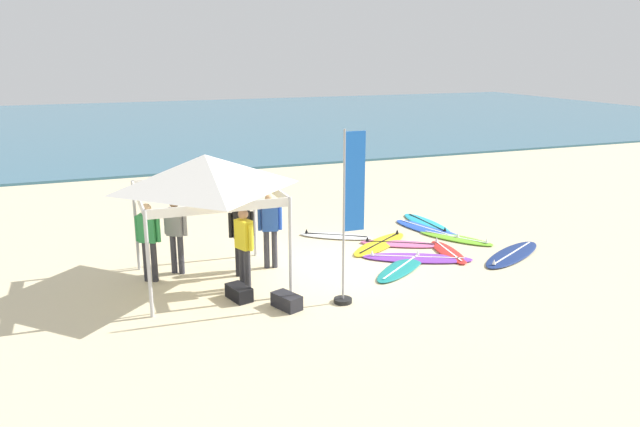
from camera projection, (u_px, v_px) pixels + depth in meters
ground_plane at (331, 266)px, 13.92m from camera, size 80.00×80.00×0.00m
sea at (165, 123)px, 41.02m from camera, size 80.00×36.00×0.10m
canopy_tent at (205, 172)px, 12.35m from camera, size 2.83×2.83×2.75m
surfboard_pink at (400, 244)px, 15.43m from camera, size 2.05×1.49×0.19m
surfboard_teal at (402, 267)px, 13.75m from camera, size 2.13×1.83×0.19m
surfboard_lime at (456, 238)px, 15.88m from camera, size 1.56×2.05×0.19m
surfboard_cyan at (427, 223)px, 17.23m from camera, size 0.65×2.28×0.19m
surfboard_white at (336, 236)px, 16.08m from camera, size 1.93×1.50×0.19m
surfboard_navy at (512, 254)px, 14.63m from camera, size 2.56×1.86×0.19m
surfboard_yellow at (380, 244)px, 15.41m from camera, size 2.28×1.86×0.19m
surfboard_red at (448, 252)px, 14.81m from camera, size 0.77×1.86×0.19m
surfboard_blue at (429, 230)px, 16.63m from camera, size 1.32×2.54×0.19m
surfboard_purple at (417, 258)px, 14.37m from camera, size 2.63×1.79×0.19m
person_black at (242, 232)px, 13.11m from camera, size 0.55×0.26×1.71m
person_yellow at (244, 243)px, 12.35m from camera, size 0.34×0.51×1.71m
person_blue at (270, 226)px, 13.60m from camera, size 0.54×0.29×1.71m
person_green at (148, 237)px, 12.78m from camera, size 0.49×0.37×1.71m
person_grey at (176, 230)px, 13.25m from camera, size 0.46×0.39×1.71m
banner_flag at (349, 225)px, 11.56m from camera, size 0.60×0.36×3.40m
gear_bag_near_tent at (287, 301)px, 11.64m from camera, size 0.52×0.68×0.28m
gear_bag_by_pole at (239, 293)px, 12.04m from camera, size 0.47×0.66×0.28m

